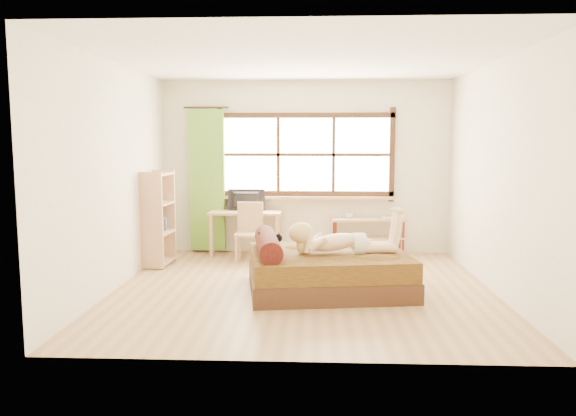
{
  "coord_description": "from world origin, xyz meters",
  "views": [
    {
      "loc": [
        0.13,
        -6.59,
        1.78
      ],
      "look_at": [
        -0.19,
        0.2,
        0.95
      ],
      "focal_mm": 35.0,
      "sensor_mm": 36.0,
      "label": 1
    }
  ],
  "objects_px": {
    "bed": "(325,270)",
    "bookshelf": "(158,218)",
    "kitten": "(269,241)",
    "chair": "(250,228)",
    "desk": "(246,217)",
    "woman": "(342,230)",
    "pipe_shelf": "(369,228)"
  },
  "relations": [
    {
      "from": "woman",
      "to": "pipe_shelf",
      "type": "height_order",
      "value": "woman"
    },
    {
      "from": "woman",
      "to": "pipe_shelf",
      "type": "distance_m",
      "value": 2.27
    },
    {
      "from": "kitten",
      "to": "chair",
      "type": "height_order",
      "value": "chair"
    },
    {
      "from": "pipe_shelf",
      "to": "bookshelf",
      "type": "bearing_deg",
      "value": -169.01
    },
    {
      "from": "desk",
      "to": "chair",
      "type": "relative_size",
      "value": 1.29
    },
    {
      "from": "bed",
      "to": "chair",
      "type": "height_order",
      "value": "chair"
    },
    {
      "from": "kitten",
      "to": "bookshelf",
      "type": "xyz_separation_m",
      "value": [
        -1.67,
        1.14,
        0.11
      ]
    },
    {
      "from": "woman",
      "to": "bed",
      "type": "bearing_deg",
      "value": 159.31
    },
    {
      "from": "desk",
      "to": "bookshelf",
      "type": "relative_size",
      "value": 0.83
    },
    {
      "from": "kitten",
      "to": "bookshelf",
      "type": "distance_m",
      "value": 2.02
    },
    {
      "from": "kitten",
      "to": "bookshelf",
      "type": "relative_size",
      "value": 0.21
    },
    {
      "from": "desk",
      "to": "kitten",
      "type": "bearing_deg",
      "value": -73.88
    },
    {
      "from": "pipe_shelf",
      "to": "bed",
      "type": "bearing_deg",
      "value": -113.97
    },
    {
      "from": "chair",
      "to": "pipe_shelf",
      "type": "xyz_separation_m",
      "value": [
        1.81,
        0.49,
        -0.06
      ]
    },
    {
      "from": "bookshelf",
      "to": "kitten",
      "type": "bearing_deg",
      "value": -30.51
    },
    {
      "from": "chair",
      "to": "desk",
      "type": "bearing_deg",
      "value": 106.49
    },
    {
      "from": "bed",
      "to": "desk",
      "type": "distance_m",
      "value": 2.36
    },
    {
      "from": "desk",
      "to": "woman",
      "type": "bearing_deg",
      "value": -54.99
    },
    {
      "from": "bed",
      "to": "bookshelf",
      "type": "distance_m",
      "value": 2.69
    },
    {
      "from": "kitten",
      "to": "chair",
      "type": "distance_m",
      "value": 1.59
    },
    {
      "from": "pipe_shelf",
      "to": "bookshelf",
      "type": "distance_m",
      "value": 3.21
    },
    {
      "from": "bed",
      "to": "kitten",
      "type": "relative_size",
      "value": 7.35
    },
    {
      "from": "woman",
      "to": "desk",
      "type": "distance_m",
      "value": 2.48
    },
    {
      "from": "desk",
      "to": "chair",
      "type": "bearing_deg",
      "value": -73.51
    },
    {
      "from": "desk",
      "to": "pipe_shelf",
      "type": "height_order",
      "value": "desk"
    },
    {
      "from": "bed",
      "to": "bookshelf",
      "type": "xyz_separation_m",
      "value": [
        -2.34,
        1.25,
        0.43
      ]
    },
    {
      "from": "chair",
      "to": "bookshelf",
      "type": "distance_m",
      "value": 1.33
    },
    {
      "from": "kitten",
      "to": "chair",
      "type": "relative_size",
      "value": 0.32
    },
    {
      "from": "chair",
      "to": "bed",
      "type": "bearing_deg",
      "value": -55.45
    },
    {
      "from": "woman",
      "to": "chair",
      "type": "distance_m",
      "value": 2.13
    },
    {
      "from": "kitten",
      "to": "bookshelf",
      "type": "bearing_deg",
      "value": 137.4
    },
    {
      "from": "bed",
      "to": "woman",
      "type": "bearing_deg",
      "value": -20.69
    }
  ]
}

